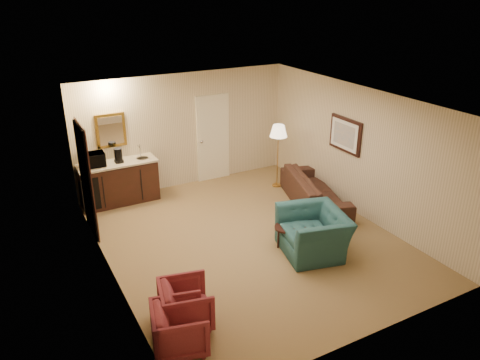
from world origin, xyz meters
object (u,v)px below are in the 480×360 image
object	(u,v)px
waste_bin	(151,190)
coffee_maker	(118,155)
coffee_table	(293,235)
wetbar_cabinet	(119,182)
sofa	(315,186)
teal_armchair	(314,226)
floor_lamp	(278,156)
microwave	(92,159)
rose_chair_far	(186,303)
rose_chair_near	(180,326)

from	to	relation	value
waste_bin	coffee_maker	size ratio (longest dim) A/B	1.04
waste_bin	coffee_maker	distance (m)	1.10
coffee_table	wetbar_cabinet	bearing A→B (deg)	124.38
sofa	teal_armchair	bearing A→B (deg)	159.59
floor_lamp	microwave	xyz separation A→B (m)	(-3.95, 0.88, 0.35)
rose_chair_far	waste_bin	bearing A→B (deg)	0.60
coffee_table	coffee_maker	xyz separation A→B (m)	(-2.21, 3.27, 0.86)
sofa	microwave	xyz separation A→B (m)	(-4.10, 2.12, 0.65)
rose_chair_far	waste_bin	world-z (taller)	rose_chair_far
waste_bin	coffee_table	bearing A→B (deg)	-63.57
sofa	microwave	world-z (taller)	microwave
rose_chair_far	microwave	xyz separation A→B (m)	(-0.25, 4.33, 0.74)
teal_armchair	waste_bin	distance (m)	3.99
wetbar_cabinet	microwave	xyz separation A→B (m)	(-0.50, 0.01, 0.63)
sofa	coffee_maker	distance (m)	4.18
waste_bin	coffee_maker	xyz separation A→B (m)	(-0.61, 0.05, 0.91)
wetbar_cabinet	coffee_maker	xyz separation A→B (m)	(0.04, -0.02, 0.61)
coffee_table	microwave	bearing A→B (deg)	129.85
floor_lamp	wetbar_cabinet	bearing A→B (deg)	165.84
sofa	rose_chair_far	world-z (taller)	sofa
wetbar_cabinet	coffee_table	xyz separation A→B (m)	(2.25, -3.29, -0.24)
teal_armchair	microwave	distance (m)	4.70
sofa	teal_armchair	distance (m)	1.91
teal_armchair	coffee_maker	xyz separation A→B (m)	(-2.39, 3.60, 0.56)
teal_armchair	waste_bin	size ratio (longest dim) A/B	3.70
wetbar_cabinet	rose_chair_far	distance (m)	4.33
rose_chair_far	coffee_maker	world-z (taller)	coffee_maker
microwave	wetbar_cabinet	bearing A→B (deg)	1.87
floor_lamp	coffee_maker	size ratio (longest dim) A/B	4.83
teal_armchair	floor_lamp	bearing A→B (deg)	172.87
sofa	rose_chair_far	size ratio (longest dim) A/B	3.18
sofa	rose_chair_near	xyz separation A→B (m)	(-4.10, -2.61, -0.09)
teal_armchair	floor_lamp	size ratio (longest dim) A/B	0.80
rose_chair_far	coffee_table	distance (m)	2.71
waste_bin	rose_chair_near	bearing A→B (deg)	-103.89
floor_lamp	waste_bin	xyz separation A→B (m)	(-2.80, 0.80, -0.58)
coffee_maker	teal_armchair	bearing A→B (deg)	-70.63
rose_chair_far	coffee_table	bearing A→B (deg)	-55.03
teal_armchair	coffee_table	bearing A→B (deg)	-138.09
microwave	rose_chair_near	bearing A→B (deg)	-87.42
sofa	coffee_maker	size ratio (longest dim) A/B	7.36
wetbar_cabinet	coffee_maker	distance (m)	0.61
sofa	coffee_table	distance (m)	1.81
wetbar_cabinet	rose_chair_near	bearing A→B (deg)	-96.05
waste_bin	floor_lamp	bearing A→B (deg)	-15.95
coffee_table	microwave	distance (m)	4.38
microwave	coffee_maker	bearing A→B (deg)	-0.08
sofa	coffee_table	xyz separation A→B (m)	(-1.35, -1.18, -0.22)
teal_armchair	floor_lamp	xyz separation A→B (m)	(1.02, 2.75, 0.23)
wetbar_cabinet	floor_lamp	distance (m)	3.57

